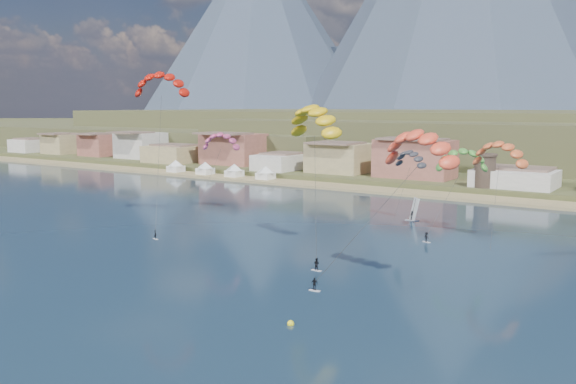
{
  "coord_description": "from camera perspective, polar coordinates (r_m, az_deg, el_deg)",
  "views": [
    {
      "loc": [
        50.47,
        -42.92,
        22.71
      ],
      "look_at": [
        0.0,
        32.0,
        10.0
      ],
      "focal_mm": 38.51,
      "sensor_mm": 36.0,
      "label": 1
    }
  ],
  "objects": [
    {
      "name": "beach",
      "position": [
        158.83,
        15.09,
        -0.4
      ],
      "size": [
        2200.0,
        12.0,
        0.9
      ],
      "color": "tan",
      "rests_on": "ground"
    },
    {
      "name": "kitesurfer_yellow",
      "position": [
        96.56,
        2.49,
        6.97
      ],
      "size": [
        14.27,
        16.16,
        25.11
      ],
      "color": "silver",
      "rests_on": "ground"
    },
    {
      "name": "kitesurfer_orange",
      "position": [
        76.94,
        12.05,
        4.49
      ],
      "size": [
        16.15,
        12.03,
        22.31
      ],
      "color": "silver",
      "rests_on": "ground"
    },
    {
      "name": "beach_tents",
      "position": [
        196.46,
        -6.4,
        2.41
      ],
      "size": [
        43.4,
        6.4,
        5.0
      ],
      "color": "white",
      "rests_on": "ground"
    },
    {
      "name": "windsurfer",
      "position": [
        124.84,
        11.48,
        -1.95
      ],
      "size": [
        2.65,
        2.9,
        4.58
      ],
      "color": "silver",
      "rests_on": "ground"
    },
    {
      "name": "distant_kite_orange",
      "position": [
        107.2,
        18.96,
        3.71
      ],
      "size": [
        10.34,
        6.93,
        18.66
      ],
      "color": "#262626",
      "rests_on": "ground"
    },
    {
      "name": "buoy",
      "position": [
        65.8,
        0.24,
        -12.06
      ],
      "size": [
        0.74,
        0.74,
        0.74
      ],
      "color": "yellow",
      "rests_on": "ground"
    },
    {
      "name": "ground",
      "position": [
        70.03,
        -15.08,
        -11.2
      ],
      "size": [
        2400.0,
        2400.0,
        0.0
      ],
      "primitive_type": "plane",
      "color": "black",
      "rests_on": "ground"
    },
    {
      "name": "kitesurfer_green",
      "position": [
        112.32,
        15.77,
        3.13
      ],
      "size": [
        9.92,
        13.94,
        17.11
      ],
      "color": "silver",
      "rests_on": "ground"
    },
    {
      "name": "town",
      "position": [
        188.68,
        5.21,
        3.51
      ],
      "size": [
        400.0,
        24.0,
        12.0
      ],
      "color": "silver",
      "rests_on": "ground"
    },
    {
      "name": "kitesurfer_red",
      "position": [
        119.63,
        -11.64,
        10.04
      ],
      "size": [
        15.08,
        15.72,
        30.93
      ],
      "color": "silver",
      "rests_on": "ground"
    },
    {
      "name": "distant_kite_dark",
      "position": [
        123.12,
        11.24,
        3.28
      ],
      "size": [
        8.14,
        6.86,
        15.76
      ],
      "color": "#262626",
      "rests_on": "ground"
    },
    {
      "name": "distant_kite_pink",
      "position": [
        129.7,
        -6.23,
        4.94
      ],
      "size": [
        8.91,
        6.91,
        18.68
      ],
      "color": "#262626",
      "rests_on": "ground"
    },
    {
      "name": "watchtower",
      "position": [
        164.19,
        17.73,
        1.92
      ],
      "size": [
        5.82,
        5.82,
        8.6
      ],
      "color": "#47382D",
      "rests_on": "ground"
    }
  ]
}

